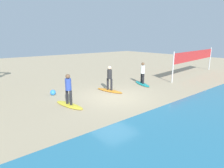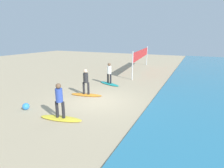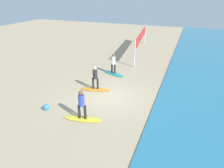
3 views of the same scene
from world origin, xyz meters
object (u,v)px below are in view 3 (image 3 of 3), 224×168
object	(u,v)px
surfboard_yellow	(83,119)
beach_ball	(46,107)
surfer_teal	(113,62)
volleyball_net	(141,37)
surfboard_teal	(113,73)
surfboard_orange	(96,89)
surfer_yellow	(82,103)
surfer_orange	(95,76)

from	to	relation	value
surfboard_yellow	beach_ball	bearing A→B (deg)	166.76
surfer_teal	volleyball_net	size ratio (longest dim) A/B	0.18
surfboard_teal	beach_ball	distance (m)	6.77
surfboard_yellow	surfboard_orange	bearing A→B (deg)	93.62
surfboard_yellow	beach_ball	size ratio (longest dim) A/B	5.90
surfboard_yellow	surfer_teal	bearing A→B (deg)	86.11
volleyball_net	surfboard_yellow	bearing A→B (deg)	0.82
surfboard_orange	beach_ball	bearing A→B (deg)	-127.00
surfer_yellow	volleyball_net	bearing A→B (deg)	-179.18
surfer_teal	surfer_orange	bearing A→B (deg)	-1.79
surfboard_teal	surfer_orange	bearing A→B (deg)	-70.15
surfer_yellow	surfer_orange	bearing A→B (deg)	-165.83
surfboard_teal	surfer_teal	xyz separation A→B (m)	(0.00, 0.00, 0.99)
surfer_orange	beach_ball	world-z (taller)	surfer_orange
surfboard_yellow	volleyball_net	distance (m)	13.58
surfer_teal	surfer_yellow	world-z (taller)	same
surfer_teal	volleyball_net	distance (m)	6.85
surfer_teal	surfboard_yellow	world-z (taller)	surfer_teal
surfer_orange	surfer_yellow	size ratio (longest dim) A/B	1.00
surfboard_orange	volleyball_net	size ratio (longest dim) A/B	0.23
surfboard_orange	volleyball_net	bearing A→B (deg)	73.76
surfer_teal	beach_ball	xyz separation A→B (m)	(6.56, -1.65, -0.86)
volleyball_net	surfer_orange	bearing A→B (deg)	-3.94
surfer_teal	beach_ball	size ratio (longest dim) A/B	4.61
surfer_teal	surfer_yellow	distance (m)	6.72
surfboard_teal	surfer_yellow	world-z (taller)	surfer_yellow
surfer_orange	surfer_teal	bearing A→B (deg)	178.21
beach_ball	surfboard_teal	bearing A→B (deg)	165.89
surfboard_teal	surfboard_yellow	bearing A→B (deg)	-61.70
surfer_yellow	beach_ball	world-z (taller)	surfer_yellow
surfer_orange	surfboard_yellow	distance (m)	3.73
surfer_yellow	volleyball_net	world-z (taller)	volleyball_net
surfboard_teal	surfboard_orange	size ratio (longest dim) A/B	1.00
surfboard_orange	surfboard_yellow	size ratio (longest dim) A/B	1.00
surfer_yellow	beach_ball	size ratio (longest dim) A/B	4.61
surfboard_yellow	surfer_yellow	distance (m)	0.99
surfer_teal	surfboard_teal	bearing A→B (deg)	0.00
surfer_orange	beach_ball	bearing A→B (deg)	-24.70
surfboard_teal	beach_ball	size ratio (longest dim) A/B	5.90
surfboard_orange	surfboard_yellow	world-z (taller)	same
surfer_teal	beach_ball	distance (m)	6.82
surfer_orange	surfboard_yellow	bearing A→B (deg)	14.17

